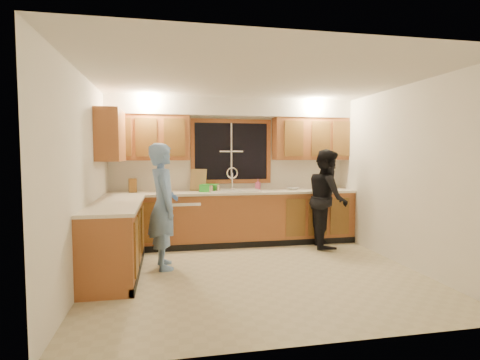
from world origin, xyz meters
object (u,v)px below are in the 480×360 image
object	(u,v)px
dish_crate	(209,188)
bowl	(293,189)
knife_block	(133,185)
man	(163,206)
stove	(109,250)
woman	(327,198)
soap_bottle	(258,184)
sink	(234,194)
dishwasher	(185,222)

from	to	relation	value
dish_crate	bowl	world-z (taller)	dish_crate
knife_block	bowl	size ratio (longest dim) A/B	1.19
man	dish_crate	xyz separation A→B (m)	(0.75, 1.13, 0.13)
stove	woman	xyz separation A→B (m)	(3.30, 1.36, 0.37)
soap_bottle	dish_crate	bearing A→B (deg)	-170.93
sink	dishwasher	distance (m)	0.96
man	woman	bearing A→B (deg)	-84.77
dishwasher	woman	xyz separation A→B (m)	(2.35, -0.45, 0.41)
dishwasher	soap_bottle	distance (m)	1.44
stove	dishwasher	bearing A→B (deg)	62.31
soap_bottle	bowl	distance (m)	0.62
dishwasher	knife_block	bearing A→B (deg)	171.69
sink	stove	world-z (taller)	sink
sink	bowl	size ratio (longest dim) A/B	4.46
knife_block	dish_crate	distance (m)	1.26
man	knife_block	bearing A→B (deg)	13.44
knife_block	sink	bearing A→B (deg)	-13.76
dishwasher	dish_crate	world-z (taller)	dish_crate
woman	bowl	xyz separation A→B (m)	(-0.45, 0.44, 0.13)
dishwasher	knife_block	world-z (taller)	knife_block
stove	knife_block	xyz separation A→B (m)	(0.11, 1.93, 0.59)
woman	knife_block	bearing A→B (deg)	93.01
dishwasher	sink	bearing A→B (deg)	0.99
sink	stove	size ratio (longest dim) A/B	0.96
man	bowl	size ratio (longest dim) A/B	8.82
sink	woman	bearing A→B (deg)	-17.30
dish_crate	stove	bearing A→B (deg)	-126.97
man	woman	xyz separation A→B (m)	(2.68, 0.67, -0.03)
dishwasher	man	world-z (taller)	man
woman	dish_crate	xyz separation A→B (m)	(-1.93, 0.46, 0.17)
man	bowl	world-z (taller)	man
stove	woman	world-z (taller)	woman
stove	knife_block	world-z (taller)	knife_block
dishwasher	soap_bottle	size ratio (longest dim) A/B	4.24
man	soap_bottle	world-z (taller)	man
sink	knife_block	size ratio (longest dim) A/B	3.74
soap_bottle	bowl	xyz separation A→B (m)	(0.60, -0.16, -0.07)
dish_crate	dishwasher	bearing A→B (deg)	-179.13
sink	dishwasher	xyz separation A→B (m)	(-0.85, -0.01, -0.45)
man	bowl	bearing A→B (deg)	-72.26
dishwasher	dish_crate	size ratio (longest dim) A/B	3.06
stove	knife_block	size ratio (longest dim) A/B	3.91
dishwasher	bowl	distance (m)	1.97
sink	man	size ratio (longest dim) A/B	0.51
knife_block	dishwasher	bearing A→B (deg)	-18.42
dish_crate	soap_bottle	size ratio (longest dim) A/B	1.39
man	dishwasher	bearing A→B (deg)	-25.25
knife_block	soap_bottle	xyz separation A→B (m)	(2.14, 0.03, -0.02)
woman	knife_block	distance (m)	3.25
man	dish_crate	size ratio (longest dim) A/B	6.35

